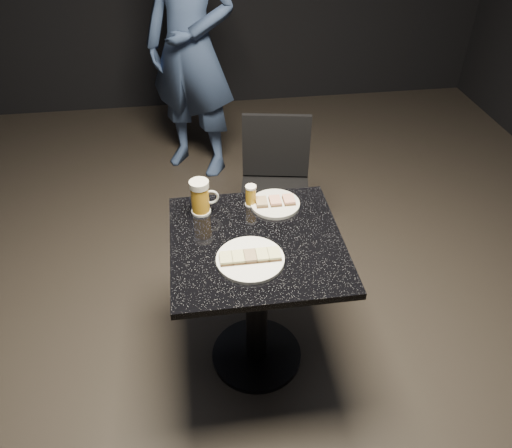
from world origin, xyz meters
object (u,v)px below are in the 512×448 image
object	(u,v)px
plate_large	(250,259)
plate_small	(275,204)
patron	(191,47)
chair	(275,183)
table	(257,283)
beer_mug	(201,197)
beer_tumbler	(251,195)

from	to	relation	value
plate_large	plate_small	world-z (taller)	same
patron	chair	size ratio (longest dim) A/B	2.14
table	plate_small	bearing A→B (deg)	63.35
plate_large	beer_mug	xyz separation A→B (m)	(-0.17, 0.34, 0.07)
beer_tumbler	table	bearing A→B (deg)	-92.26
plate_small	table	distance (m)	0.36
patron	beer_mug	world-z (taller)	patron
plate_large	table	bearing A→B (deg)	70.21
chair	plate_large	bearing A→B (deg)	-106.07
plate_small	chair	size ratio (longest dim) A/B	0.25
plate_small	chair	xyz separation A→B (m)	(0.10, 0.56, -0.26)
patron	plate_large	bearing A→B (deg)	-52.91
beer_mug	beer_tumbler	bearing A→B (deg)	6.40
beer_tumbler	chair	size ratio (longest dim) A/B	0.11
beer_mug	chair	world-z (taller)	beer_mug
chair	beer_tumbler	bearing A→B (deg)	-111.25
table	beer_mug	size ratio (longest dim) A/B	4.75
table	beer_mug	xyz separation A→B (m)	(-0.21, 0.23, 0.32)
plate_small	chair	world-z (taller)	chair
table	chair	bearing A→B (deg)	74.50
plate_small	table	world-z (taller)	plate_small
table	plate_large	bearing A→B (deg)	-109.79
table	beer_tumbler	size ratio (longest dim) A/B	7.65
plate_small	beer_tumbler	world-z (taller)	beer_tumbler
plate_small	beer_tumbler	distance (m)	0.12
table	patron	bearing A→B (deg)	95.58
plate_large	chair	distance (m)	0.97
table	chair	xyz separation A→B (m)	(0.22, 0.79, -0.01)
patron	beer_tumbler	distance (m)	1.63
patron	beer_mug	bearing A→B (deg)	-57.92
beer_mug	chair	xyz separation A→B (m)	(0.43, 0.56, -0.33)
beer_tumbler	chair	distance (m)	0.65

